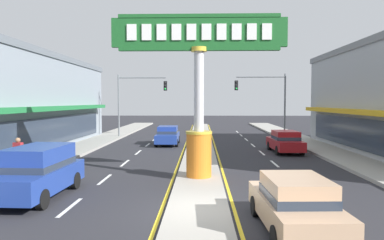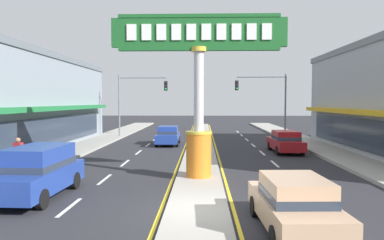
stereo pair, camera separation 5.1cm
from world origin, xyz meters
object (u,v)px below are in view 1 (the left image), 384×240
at_px(district_sign, 199,88).
at_px(traffic_light_right_side, 266,94).
at_px(traffic_light_left_side, 136,95).
at_px(pedestrian_near_kerb, 18,154).
at_px(sedan_far_right_lane, 285,141).
at_px(sedan_near_right_lane, 295,203).
at_px(sedan_near_left_lane, 168,135).
at_px(suv_mid_left_lane, 38,171).

relative_size(district_sign, traffic_light_right_side, 1.27).
relative_size(traffic_light_left_side, pedestrian_near_kerb, 3.52).
bearing_deg(pedestrian_near_kerb, traffic_light_left_side, 84.31).
relative_size(traffic_light_left_side, sedan_far_right_lane, 1.43).
bearing_deg(sedan_far_right_lane, traffic_light_right_side, 88.22).
distance_m(traffic_light_right_side, sedan_far_right_lane, 9.77).
xyz_separation_m(traffic_light_right_side, pedestrian_near_kerb, (-14.44, -18.44, -3.07)).
distance_m(sedan_near_right_lane, sedan_far_right_lane, 15.90).
xyz_separation_m(district_sign, traffic_light_left_side, (-6.26, 18.97, 0.06)).
bearing_deg(sedan_near_left_lane, suv_mid_left_lane, -101.28).
height_order(district_sign, sedan_near_right_lane, district_sign).
relative_size(sedan_near_left_lane, pedestrian_near_kerb, 2.45).
xyz_separation_m(sedan_near_right_lane, sedan_near_left_lane, (-5.35, 19.91, 0.00)).
bearing_deg(traffic_light_right_side, traffic_light_left_side, 176.05).
relative_size(traffic_light_right_side, sedan_near_left_lane, 1.43).
height_order(suv_mid_left_lane, pedestrian_near_kerb, pedestrian_near_kerb).
distance_m(traffic_light_right_side, sedan_near_left_lane, 10.70).
xyz_separation_m(sedan_near_left_lane, pedestrian_near_kerb, (-5.51, -13.67, 0.39)).
bearing_deg(traffic_light_left_side, traffic_light_right_side, -3.95).
relative_size(sedan_near_left_lane, suv_mid_left_lane, 0.93).
bearing_deg(district_sign, traffic_light_left_side, 108.25).
xyz_separation_m(sedan_near_right_lane, sedan_far_right_lane, (3.30, 15.55, 0.00)).
distance_m(sedan_far_right_lane, sedan_near_left_lane, 9.68).
relative_size(sedan_near_right_lane, suv_mid_left_lane, 0.94).
bearing_deg(sedan_far_right_lane, pedestrian_near_kerb, -146.65).
height_order(sedan_near_right_lane, suv_mid_left_lane, suv_mid_left_lane).
distance_m(district_sign, sedan_near_right_lane, 7.87).
distance_m(district_sign, suv_mid_left_lane, 7.49).
relative_size(traffic_light_left_side, traffic_light_right_side, 1.00).
bearing_deg(pedestrian_near_kerb, district_sign, 2.37).
bearing_deg(district_sign, sedan_far_right_lane, 56.36).
distance_m(district_sign, sedan_far_right_lane, 11.30).
height_order(traffic_light_left_side, sedan_near_right_lane, traffic_light_left_side).
bearing_deg(sedan_near_left_lane, traffic_light_right_side, 28.15).
height_order(district_sign, traffic_light_left_side, district_sign).
bearing_deg(sedan_near_left_lane, sedan_near_right_lane, -74.97).
bearing_deg(traffic_light_right_side, suv_mid_left_lane, -119.84).
relative_size(sedan_near_right_lane, pedestrian_near_kerb, 2.48).
distance_m(district_sign, pedestrian_near_kerb, 8.72).
height_order(district_sign, sedan_far_right_lane, district_sign).
bearing_deg(sedan_near_left_lane, pedestrian_near_kerb, -111.95).
distance_m(district_sign, traffic_light_right_side, 19.15).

